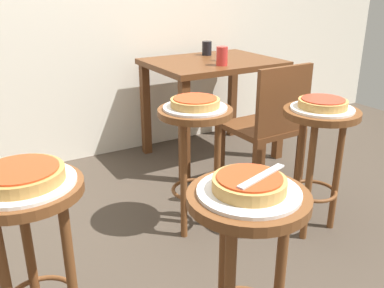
# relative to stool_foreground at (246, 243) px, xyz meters

# --- Properties ---
(ground_plane) EXTENTS (6.00, 6.00, 0.00)m
(ground_plane) POSITION_rel_stool_foreground_xyz_m (0.24, 0.57, -0.51)
(ground_plane) COLOR #42382D
(stool_foreground) EXTENTS (0.39, 0.39, 0.69)m
(stool_foreground) POSITION_rel_stool_foreground_xyz_m (0.00, 0.00, 0.00)
(stool_foreground) COLOR brown
(stool_foreground) RESTS_ON ground_plane
(serving_plate_foreground) EXTENTS (0.32, 0.32, 0.01)m
(serving_plate_foreground) POSITION_rel_stool_foreground_xyz_m (0.00, -0.00, 0.19)
(serving_plate_foreground) COLOR silver
(serving_plate_foreground) RESTS_ON stool_foreground
(pizza_foreground) EXTENTS (0.23, 0.23, 0.05)m
(pizza_foreground) POSITION_rel_stool_foreground_xyz_m (0.00, -0.00, 0.21)
(pizza_foreground) COLOR tan
(pizza_foreground) RESTS_ON serving_plate_foreground
(stool_middle) EXTENTS (0.39, 0.39, 0.69)m
(stool_middle) POSITION_rel_stool_foreground_xyz_m (-0.59, 0.42, 0.00)
(stool_middle) COLOR brown
(stool_middle) RESTS_ON ground_plane
(serving_plate_middle) EXTENTS (0.34, 0.34, 0.01)m
(serving_plate_middle) POSITION_rel_stool_foreground_xyz_m (-0.59, 0.42, 0.19)
(serving_plate_middle) COLOR white
(serving_plate_middle) RESTS_ON stool_middle
(pizza_middle) EXTENTS (0.27, 0.27, 0.05)m
(pizza_middle) POSITION_rel_stool_foreground_xyz_m (-0.59, 0.42, 0.21)
(pizza_middle) COLOR #B78442
(pizza_middle) RESTS_ON serving_plate_middle
(stool_leftside) EXTENTS (0.39, 0.39, 0.69)m
(stool_leftside) POSITION_rel_stool_foreground_xyz_m (0.88, 0.53, 0.00)
(stool_leftside) COLOR brown
(stool_leftside) RESTS_ON ground_plane
(serving_plate_leftside) EXTENTS (0.32, 0.32, 0.01)m
(serving_plate_leftside) POSITION_rel_stool_foreground_xyz_m (0.88, 0.53, 0.19)
(serving_plate_leftside) COLOR white
(serving_plate_leftside) RESTS_ON stool_leftside
(pizza_leftside) EXTENTS (0.24, 0.24, 0.05)m
(pizza_leftside) POSITION_rel_stool_foreground_xyz_m (0.88, 0.53, 0.21)
(pizza_leftside) COLOR tan
(pizza_leftside) RESTS_ON serving_plate_leftside
(stool_rear) EXTENTS (0.39, 0.39, 0.69)m
(stool_rear) POSITION_rel_stool_foreground_xyz_m (0.33, 0.87, 0.00)
(stool_rear) COLOR brown
(stool_rear) RESTS_ON ground_plane
(serving_plate_rear) EXTENTS (0.33, 0.33, 0.01)m
(serving_plate_rear) POSITION_rel_stool_foreground_xyz_m (0.33, 0.87, 0.19)
(serving_plate_rear) COLOR silver
(serving_plate_rear) RESTS_ON stool_rear
(pizza_rear) EXTENTS (0.25, 0.25, 0.05)m
(pizza_rear) POSITION_rel_stool_foreground_xyz_m (0.33, 0.87, 0.21)
(pizza_rear) COLOR tan
(pizza_rear) RESTS_ON serving_plate_rear
(dining_table) EXTENTS (0.93, 0.71, 0.75)m
(dining_table) POSITION_rel_stool_foreground_xyz_m (0.98, 1.71, 0.12)
(dining_table) COLOR #5B3319
(dining_table) RESTS_ON ground_plane
(cup_near_edge) EXTENTS (0.08, 0.08, 0.13)m
(cup_near_edge) POSITION_rel_stool_foreground_xyz_m (0.92, 1.50, 0.31)
(cup_near_edge) COLOR red
(cup_near_edge) RESTS_ON dining_table
(cup_far_edge) EXTENTS (0.07, 0.07, 0.11)m
(cup_far_edge) POSITION_rel_stool_foreground_xyz_m (1.06, 1.92, 0.30)
(cup_far_edge) COLOR black
(cup_far_edge) RESTS_ON dining_table
(condiment_shaker) EXTENTS (0.04, 0.04, 0.07)m
(condiment_shaker) POSITION_rel_stool_foreground_xyz_m (1.00, 1.66, 0.28)
(condiment_shaker) COLOR white
(condiment_shaker) RESTS_ON dining_table
(wooden_chair) EXTENTS (0.41, 0.41, 0.85)m
(wooden_chair) POSITION_rel_stool_foreground_xyz_m (0.93, 0.99, -0.04)
(wooden_chair) COLOR #5B3319
(wooden_chair) RESTS_ON ground_plane
(pizza_server_knife) EXTENTS (0.22, 0.09, 0.01)m
(pizza_server_knife) POSITION_rel_stool_foreground_xyz_m (0.03, -0.02, 0.24)
(pizza_server_knife) COLOR silver
(pizza_server_knife) RESTS_ON pizza_foreground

